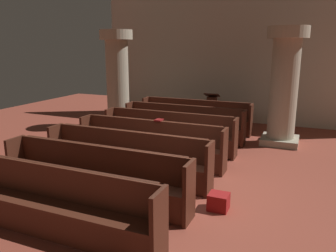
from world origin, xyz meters
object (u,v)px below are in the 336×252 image
(pew_row_6, at_px, (49,200))
(hymn_book, at_px, (159,120))
(pew_row_1, at_px, (183,122))
(pew_row_5, at_px, (94,174))
(lectern, at_px, (211,111))
(pew_row_4, at_px, (126,155))
(pillar_aisle_side, at_px, (284,84))
(pillar_far_side, at_px, (118,77))
(kneeler_box_red, at_px, (219,202))
(pew_row_0, at_px, (195,115))
(pew_row_2, at_px, (169,130))
(pew_row_3, at_px, (150,141))

(pew_row_6, bearing_deg, hymn_book, 87.72)
(pew_row_1, xyz_separation_m, pew_row_6, (0.00, -5.37, 0.00))
(pew_row_5, height_order, pew_row_6, same)
(pew_row_6, xyz_separation_m, lectern, (0.24, 7.41, -0.05))
(pew_row_4, height_order, pillar_aisle_side, pillar_aisle_side)
(pillar_far_side, xyz_separation_m, lectern, (2.78, 1.36, -1.16))
(kneeler_box_red, bearing_deg, pillar_aisle_side, 82.59)
(lectern, xyz_separation_m, hymn_book, (-0.11, -4.00, 0.52))
(pew_row_4, distance_m, pillar_aisle_side, 4.73)
(pew_row_6, height_order, kneeler_box_red, pew_row_6)
(pew_row_0, distance_m, kneeler_box_red, 5.25)
(pew_row_2, bearing_deg, pew_row_3, -90.00)
(pew_row_2, bearing_deg, pew_row_0, 90.00)
(lectern, bearing_deg, pew_row_2, -94.50)
(pew_row_2, height_order, pillar_far_side, pillar_far_side)
(pew_row_2, height_order, pew_row_5, same)
(pew_row_6, xyz_separation_m, hymn_book, (0.14, 3.40, 0.46))
(pew_row_4, distance_m, lectern, 5.27)
(pillar_aisle_side, bearing_deg, pew_row_3, -133.31)
(pew_row_4, height_order, pew_row_5, same)
(pew_row_5, xyz_separation_m, lectern, (0.24, 6.34, -0.05))
(lectern, bearing_deg, pew_row_1, -96.85)
(pew_row_0, relative_size, kneeler_box_red, 10.80)
(pew_row_6, bearing_deg, pew_row_0, 90.00)
(pew_row_0, relative_size, pew_row_5, 1.00)
(pew_row_6, relative_size, pillar_far_side, 1.12)
(pew_row_4, xyz_separation_m, pew_row_5, (0.00, -1.07, 0.00))
(pew_row_3, bearing_deg, pillar_far_side, 131.82)
(pew_row_0, height_order, lectern, lectern)
(pew_row_2, height_order, lectern, lectern)
(pew_row_5, bearing_deg, pew_row_6, -90.00)
(pillar_aisle_side, relative_size, lectern, 2.85)
(kneeler_box_red, bearing_deg, pew_row_2, 126.92)
(pew_row_1, relative_size, pew_row_4, 1.00)
(pew_row_6, bearing_deg, pew_row_5, 90.00)
(pew_row_1, xyz_separation_m, pew_row_5, (0.00, -4.30, 0.00))
(pew_row_2, distance_m, kneeler_box_red, 3.38)
(pew_row_2, bearing_deg, pillar_far_side, 145.26)
(pew_row_5, bearing_deg, pew_row_2, 90.00)
(pillar_aisle_side, distance_m, lectern, 2.98)
(pew_row_2, xyz_separation_m, pew_row_5, (0.00, -3.22, 0.00))
(pew_row_3, distance_m, kneeler_box_red, 2.61)
(pew_row_3, height_order, kneeler_box_red, pew_row_3)
(pillar_far_side, distance_m, lectern, 3.30)
(pew_row_1, relative_size, pillar_aisle_side, 1.12)
(pew_row_1, height_order, pillar_aisle_side, pillar_aisle_side)
(pillar_aisle_side, bearing_deg, pew_row_4, -124.11)
(pew_row_5, relative_size, kneeler_box_red, 10.80)
(pew_row_5, height_order, pillar_far_side, pillar_far_side)
(pew_row_1, height_order, pew_row_2, same)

